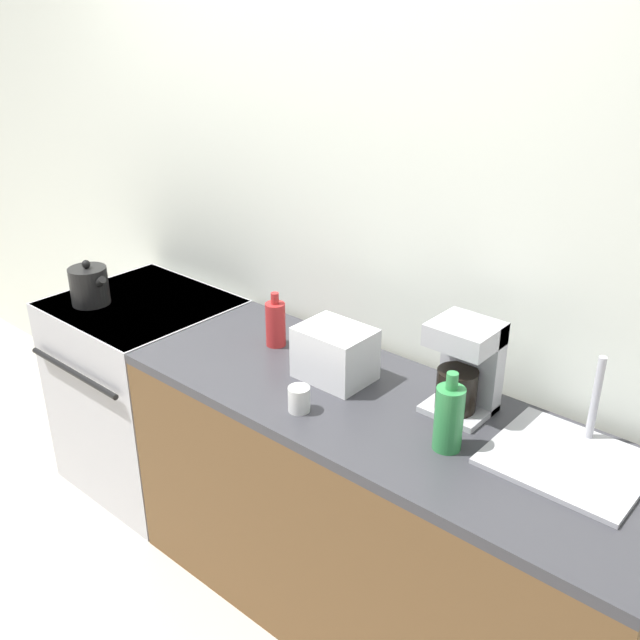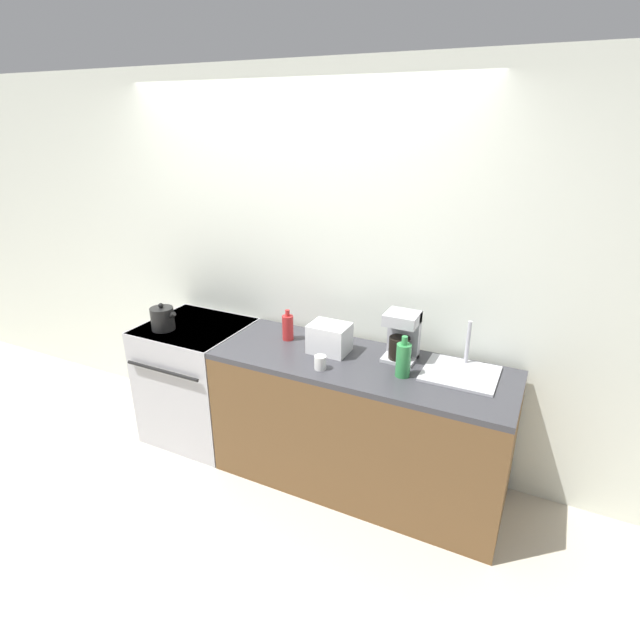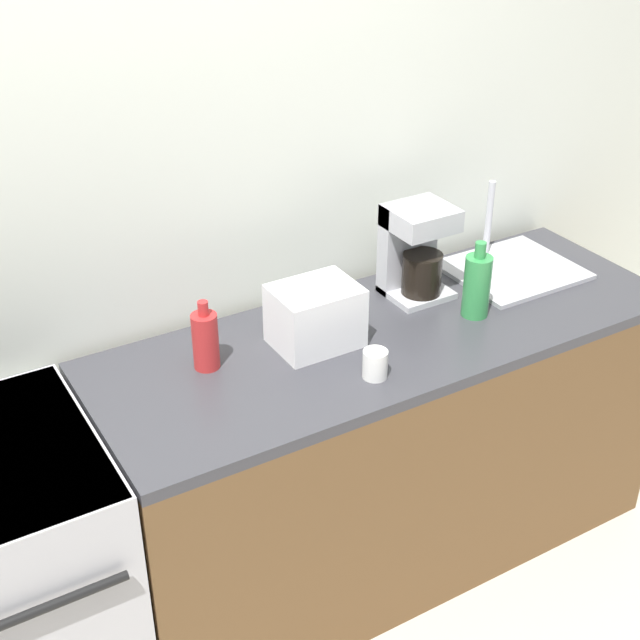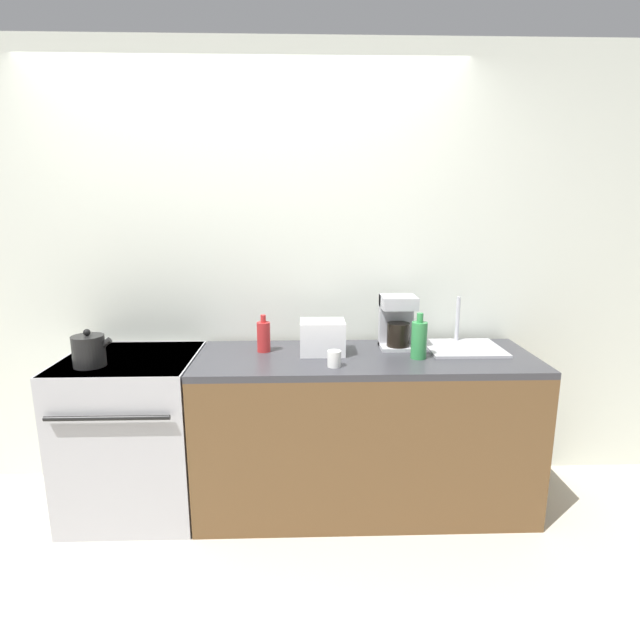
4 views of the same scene
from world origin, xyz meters
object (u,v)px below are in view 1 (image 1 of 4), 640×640
bottle_green (449,417)px  cup_white (299,399)px  stove (150,390)px  coffee_maker (465,365)px  kettle (89,286)px  toaster (335,353)px  bottle_red (276,323)px

bottle_green → cup_white: size_ratio=2.98×
stove → coffee_maker: coffee_maker is taller
kettle → bottle_green: bearing=2.7°
kettle → cup_white: kettle is taller
stove → kettle: bearing=-135.8°
toaster → bottle_red: 0.33m
toaster → cup_white: 0.25m
cup_white → kettle: bearing=177.7°
stove → toaster: bearing=2.6°
bottle_red → toaster: bearing=-8.2°
bottle_red → cup_white: 0.48m
stove → kettle: (-0.15, -0.14, 0.52)m
toaster → cup_white: size_ratio=2.95×
bottle_red → coffee_maker: bearing=4.7°
bottle_green → stove: bearing=177.8°
stove → bottle_red: (0.72, 0.09, 0.52)m
toaster → bottle_red: bearing=171.8°
coffee_maker → bottle_red: 0.77m
kettle → coffee_maker: coffee_maker is taller
kettle → toaster: 1.21m
kettle → cup_white: bearing=-2.3°
coffee_maker → bottle_red: coffee_maker is taller
bottle_red → kettle: bearing=-164.8°
kettle → bottle_red: 0.90m
toaster → coffee_maker: 0.45m
kettle → bottle_red: size_ratio=0.96×
kettle → toaster: bearing=8.9°
stove → kettle: size_ratio=4.42×
cup_white → stove: bearing=170.2°
stove → cup_white: (1.10, -0.19, 0.48)m
coffee_maker → bottle_red: size_ratio=1.45×
bottle_green → kettle: bearing=-177.3°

